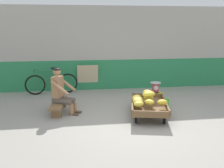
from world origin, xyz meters
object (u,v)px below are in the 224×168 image
vendor_seated (61,91)px  sign_board (88,78)px  banana_cart (149,106)px  low_bench (59,105)px  weighing_scale (155,87)px  shopping_bag (165,103)px  plastic_crate (155,98)px  bicycle_near_left (52,83)px

vendor_seated → sign_board: (0.74, 2.16, -0.13)m
banana_cart → low_bench: banana_cart is taller
weighing_scale → sign_board: 2.50m
banana_cart → shopping_bag: (0.63, 0.58, -0.12)m
banana_cart → weighing_scale: weighing_scale is taller
plastic_crate → low_bench: bearing=-170.6°
shopping_bag → weighing_scale: bearing=111.8°
plastic_crate → weighing_scale: 0.30m
vendor_seated → weighing_scale: size_ratio=3.80×
bicycle_near_left → shopping_bag: bicycle_near_left is taller
low_bench → plastic_crate: plastic_crate is taller
vendor_seated → weighing_scale: 2.63m
shopping_bag → plastic_crate: bearing=111.8°
vendor_seated → banana_cart: bearing=-13.3°
low_bench → bicycle_near_left: size_ratio=0.68×
plastic_crate → sign_board: (-1.84, 1.69, 0.28)m
banana_cart → low_bench: 2.26m
plastic_crate → bicycle_near_left: bicycle_near_left is taller
sign_board → low_bench: bearing=-111.2°
banana_cart → plastic_crate: bearing=64.4°
banana_cart → weighing_scale: bearing=64.3°
sign_board → shopping_bag: (2.00, -2.08, -0.31)m
low_bench → bicycle_near_left: (-0.35, 1.81, 0.15)m
banana_cart → shopping_bag: size_ratio=6.61×
banana_cart → vendor_seated: bearing=166.7°
plastic_crate → weighing_scale: weighing_scale is taller
bicycle_near_left → vendor_seated: bearing=-76.9°
low_bench → bicycle_near_left: 1.85m
banana_cart → plastic_crate: (0.47, 0.98, -0.09)m
low_bench → vendor_seated: vendor_seated is taller
banana_cart → sign_board: sign_board is taller
banana_cart → plastic_crate: 1.09m
low_bench → plastic_crate: 2.70m
weighing_scale → bicycle_near_left: 3.31m
low_bench → plastic_crate: bearing=9.4°
vendor_seated → weighing_scale: vendor_seated is taller
sign_board → plastic_crate: bearing=-42.5°
weighing_scale → vendor_seated: bearing=-169.6°
shopping_bag → vendor_seated: bearing=-178.3°
low_bench → bicycle_near_left: bearing=100.9°
plastic_crate → shopping_bag: 0.43m
plastic_crate → bicycle_near_left: 3.32m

